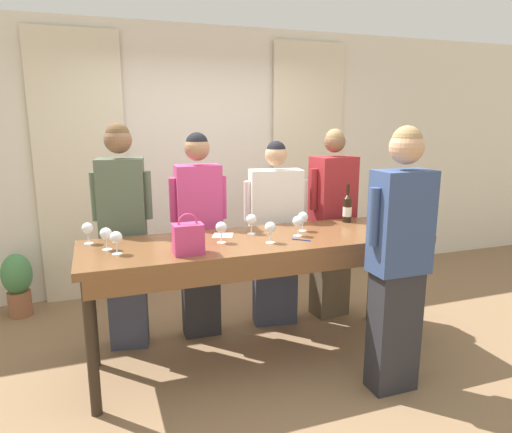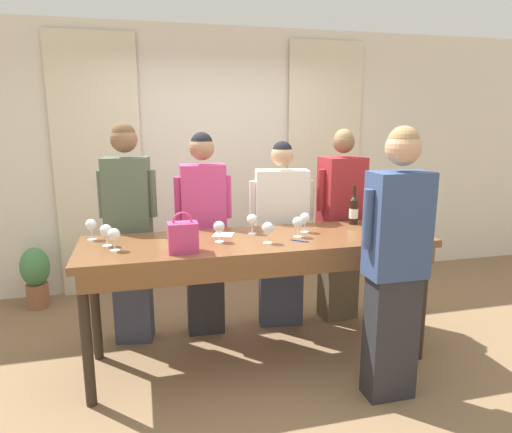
{
  "view_description": "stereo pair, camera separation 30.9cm",
  "coord_description": "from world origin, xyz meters",
  "px_view_note": "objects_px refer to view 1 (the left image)",
  "views": [
    {
      "loc": [
        -1.12,
        -3.09,
        1.86
      ],
      "look_at": [
        0.0,
        0.08,
        1.13
      ],
      "focal_mm": 32.0,
      "sensor_mm": 36.0,
      "label": 1
    },
    {
      "loc": [
        -0.83,
        -3.18,
        1.86
      ],
      "look_at": [
        0.0,
        0.08,
        1.13
      ],
      "focal_mm": 32.0,
      "sensor_mm": 36.0,
      "label": 2
    }
  ],
  "objects_px": {
    "host_pouring": "(399,257)",
    "wine_glass_front_right": "(270,228)",
    "wine_glass_center_right": "(251,220)",
    "potted_plant": "(18,282)",
    "tasting_bar": "(261,252)",
    "wine_glass_center_left": "(88,229)",
    "handbag": "(188,238)",
    "wine_glass_front_mid": "(221,228)",
    "guest_olive_jacket": "(124,234)",
    "wine_glass_back_mid": "(106,234)",
    "wine_glass_center_mid": "(303,217)",
    "wine_glass_back_left": "(298,222)",
    "wine_bottle": "(347,208)",
    "guest_pink_top": "(199,232)",
    "wine_glass_front_left": "(116,238)",
    "guest_cream_sweater": "(275,233)",
    "guest_striped_shirt": "(332,223)"
  },
  "relations": [
    {
      "from": "wine_glass_front_right",
      "to": "wine_glass_center_mid",
      "type": "distance_m",
      "value": 0.44
    },
    {
      "from": "wine_bottle",
      "to": "host_pouring",
      "type": "height_order",
      "value": "host_pouring"
    },
    {
      "from": "tasting_bar",
      "to": "wine_glass_front_left",
      "type": "distance_m",
      "value": 1.04
    },
    {
      "from": "potted_plant",
      "to": "handbag",
      "type": "bearing_deg",
      "value": -52.77
    },
    {
      "from": "tasting_bar",
      "to": "potted_plant",
      "type": "bearing_deg",
      "value": 140.9
    },
    {
      "from": "handbag",
      "to": "wine_glass_center_right",
      "type": "bearing_deg",
      "value": 32.58
    },
    {
      "from": "host_pouring",
      "to": "wine_glass_front_mid",
      "type": "bearing_deg",
      "value": 147.51
    },
    {
      "from": "wine_glass_front_right",
      "to": "wine_glass_center_right",
      "type": "height_order",
      "value": "same"
    },
    {
      "from": "wine_glass_front_left",
      "to": "wine_glass_front_mid",
      "type": "distance_m",
      "value": 0.72
    },
    {
      "from": "wine_glass_center_right",
      "to": "host_pouring",
      "type": "relative_size",
      "value": 0.09
    },
    {
      "from": "tasting_bar",
      "to": "guest_cream_sweater",
      "type": "xyz_separation_m",
      "value": [
        0.36,
        0.59,
        -0.03
      ]
    },
    {
      "from": "guest_cream_sweater",
      "to": "potted_plant",
      "type": "distance_m",
      "value": 2.48
    },
    {
      "from": "guest_cream_sweater",
      "to": "wine_glass_center_right",
      "type": "bearing_deg",
      "value": -131.38
    },
    {
      "from": "wine_glass_front_left",
      "to": "wine_glass_front_mid",
      "type": "xyz_separation_m",
      "value": [
        0.72,
        0.04,
        -0.0
      ]
    },
    {
      "from": "wine_glass_front_mid",
      "to": "potted_plant",
      "type": "height_order",
      "value": "wine_glass_front_mid"
    },
    {
      "from": "wine_glass_back_left",
      "to": "guest_pink_top",
      "type": "relative_size",
      "value": 0.09
    },
    {
      "from": "handbag",
      "to": "guest_olive_jacket",
      "type": "distance_m",
      "value": 0.87
    },
    {
      "from": "host_pouring",
      "to": "potted_plant",
      "type": "height_order",
      "value": "host_pouring"
    },
    {
      "from": "host_pouring",
      "to": "wine_glass_front_right",
      "type": "bearing_deg",
      "value": 142.59
    },
    {
      "from": "tasting_bar",
      "to": "wine_glass_center_left",
      "type": "bearing_deg",
      "value": 166.43
    },
    {
      "from": "wine_glass_front_mid",
      "to": "wine_glass_back_left",
      "type": "relative_size",
      "value": 1.0
    },
    {
      "from": "tasting_bar",
      "to": "handbag",
      "type": "height_order",
      "value": "handbag"
    },
    {
      "from": "tasting_bar",
      "to": "wine_bottle",
      "type": "xyz_separation_m",
      "value": [
        0.89,
        0.28,
        0.22
      ]
    },
    {
      "from": "wine_glass_back_left",
      "to": "host_pouring",
      "type": "relative_size",
      "value": 0.09
    },
    {
      "from": "wine_glass_center_right",
      "to": "guest_cream_sweater",
      "type": "distance_m",
      "value": 0.61
    },
    {
      "from": "wine_glass_front_mid",
      "to": "wine_glass_back_mid",
      "type": "relative_size",
      "value": 1.0
    },
    {
      "from": "wine_glass_front_mid",
      "to": "guest_pink_top",
      "type": "bearing_deg",
      "value": 93.0
    },
    {
      "from": "wine_bottle",
      "to": "guest_cream_sweater",
      "type": "relative_size",
      "value": 0.2
    },
    {
      "from": "wine_glass_back_left",
      "to": "guest_striped_shirt",
      "type": "relative_size",
      "value": 0.09
    },
    {
      "from": "guest_striped_shirt",
      "to": "host_pouring",
      "type": "height_order",
      "value": "host_pouring"
    },
    {
      "from": "handbag",
      "to": "wine_glass_back_mid",
      "type": "xyz_separation_m",
      "value": [
        -0.51,
        0.28,
        0.0
      ]
    },
    {
      "from": "tasting_bar",
      "to": "handbag",
      "type": "relative_size",
      "value": 9.43
    },
    {
      "from": "potted_plant",
      "to": "guest_olive_jacket",
      "type": "bearing_deg",
      "value": -44.91
    },
    {
      "from": "potted_plant",
      "to": "guest_cream_sweater",
      "type": "bearing_deg",
      "value": -22.8
    },
    {
      "from": "wine_glass_front_mid",
      "to": "wine_glass_center_right",
      "type": "xyz_separation_m",
      "value": [
        0.29,
        0.17,
        0.0
      ]
    },
    {
      "from": "wine_glass_center_right",
      "to": "guest_olive_jacket",
      "type": "xyz_separation_m",
      "value": [
        -0.93,
        0.42,
        -0.13
      ]
    },
    {
      "from": "wine_glass_center_mid",
      "to": "wine_glass_back_left",
      "type": "relative_size",
      "value": 1.0
    },
    {
      "from": "wine_glass_back_mid",
      "to": "wine_glass_center_mid",
      "type": "bearing_deg",
      "value": 1.08
    },
    {
      "from": "wine_glass_center_left",
      "to": "guest_olive_jacket",
      "type": "relative_size",
      "value": 0.09
    },
    {
      "from": "wine_glass_front_right",
      "to": "guest_striped_shirt",
      "type": "relative_size",
      "value": 0.09
    },
    {
      "from": "guest_pink_top",
      "to": "host_pouring",
      "type": "distance_m",
      "value": 1.64
    },
    {
      "from": "wine_glass_center_left",
      "to": "wine_glass_center_mid",
      "type": "distance_m",
      "value": 1.61
    },
    {
      "from": "wine_bottle",
      "to": "wine_glass_back_mid",
      "type": "bearing_deg",
      "value": -174.48
    },
    {
      "from": "handbag",
      "to": "wine_glass_front_mid",
      "type": "bearing_deg",
      "value": 34.14
    },
    {
      "from": "wine_glass_back_left",
      "to": "wine_glass_center_left",
      "type": "bearing_deg",
      "value": 168.66
    },
    {
      "from": "potted_plant",
      "to": "guest_pink_top",
      "type": "bearing_deg",
      "value": -31.24
    },
    {
      "from": "tasting_bar",
      "to": "guest_olive_jacket",
      "type": "bearing_deg",
      "value": 147.89
    },
    {
      "from": "wine_bottle",
      "to": "wine_glass_front_left",
      "type": "height_order",
      "value": "wine_bottle"
    },
    {
      "from": "wine_bottle",
      "to": "wine_glass_front_right",
      "type": "bearing_deg",
      "value": -155.09
    },
    {
      "from": "wine_glass_center_mid",
      "to": "wine_glass_back_left",
      "type": "distance_m",
      "value": 0.16
    }
  ]
}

